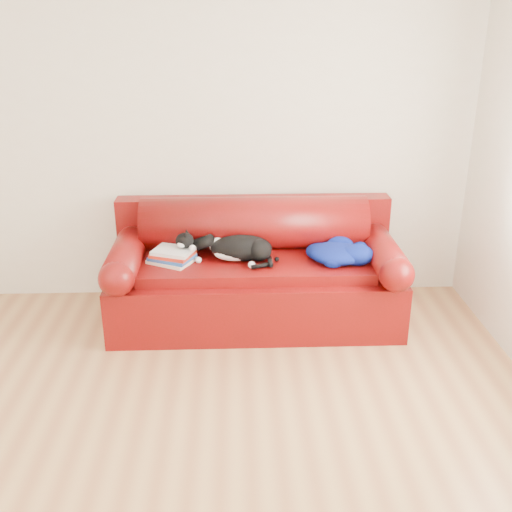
{
  "coord_description": "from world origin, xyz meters",
  "views": [
    {
      "loc": [
        0.4,
        -2.55,
        2.16
      ],
      "look_at": [
        0.55,
        1.35,
        0.57
      ],
      "focal_mm": 42.0,
      "sensor_mm": 36.0,
      "label": 1
    }
  ],
  "objects_px": {
    "cat": "(240,249)",
    "blanket": "(338,252)",
    "sofa_base": "(255,290)",
    "book_stack": "(172,256)"
  },
  "relations": [
    {
      "from": "cat",
      "to": "blanket",
      "type": "xyz_separation_m",
      "value": [
        0.71,
        -0.04,
        -0.02
      ]
    },
    {
      "from": "sofa_base",
      "to": "book_stack",
      "type": "relative_size",
      "value": 5.71
    },
    {
      "from": "cat",
      "to": "book_stack",
      "type": "bearing_deg",
      "value": -152.81
    },
    {
      "from": "sofa_base",
      "to": "book_stack",
      "type": "height_order",
      "value": "book_stack"
    },
    {
      "from": "blanket",
      "to": "book_stack",
      "type": "bearing_deg",
      "value": 179.37
    },
    {
      "from": "sofa_base",
      "to": "cat",
      "type": "distance_m",
      "value": 0.37
    },
    {
      "from": "book_stack",
      "to": "cat",
      "type": "distance_m",
      "value": 0.49
    },
    {
      "from": "cat",
      "to": "blanket",
      "type": "distance_m",
      "value": 0.71
    },
    {
      "from": "sofa_base",
      "to": "cat",
      "type": "xyz_separation_m",
      "value": [
        -0.11,
        -0.04,
        0.35
      ]
    },
    {
      "from": "cat",
      "to": "sofa_base",
      "type": "bearing_deg",
      "value": 43.52
    }
  ]
}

